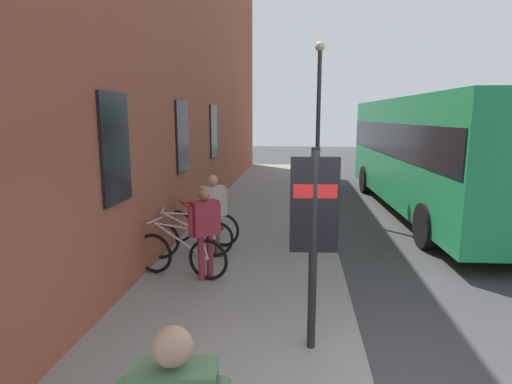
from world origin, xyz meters
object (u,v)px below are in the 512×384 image
bicycle_end_of_row (189,238)px  bicycle_beside_lamp (201,227)px  pedestrian_by_facade (205,224)px  city_bus (432,149)px  street_lamp (318,112)px  transit_info_sign (314,218)px  pedestrian_crossing_street (213,206)px  bicycle_mid_rack (181,255)px  pedestrian_near_bus (314,195)px

bicycle_end_of_row → bicycle_beside_lamp: (0.88, -0.03, 0.00)m
bicycle_end_of_row → pedestrian_by_facade: 1.30m
city_bus → street_lamp: street_lamp is taller
bicycle_beside_lamp → street_lamp: street_lamp is taller
street_lamp → bicycle_end_of_row: bearing=150.2°
transit_info_sign → pedestrian_crossing_street: 3.78m
bicycle_mid_rack → street_lamp: (5.56, -2.52, 2.47)m
city_bus → pedestrian_near_bus: size_ratio=5.94×
bicycle_beside_lamp → pedestrian_near_bus: (0.19, -2.41, 0.70)m
bicycle_mid_rack → street_lamp: bearing=-24.4°
pedestrian_near_bus → bicycle_end_of_row: bearing=113.7°
bicycle_mid_rack → transit_info_sign: transit_info_sign is taller
bicycle_mid_rack → pedestrian_by_facade: bearing=-96.4°
bicycle_mid_rack → street_lamp: 6.59m
bicycle_end_of_row → pedestrian_crossing_street: (0.25, -0.44, 0.60)m
bicycle_mid_rack → bicycle_end_of_row: same height
pedestrian_by_facade → pedestrian_crossing_street: 1.27m
street_lamp → transit_info_sign: bearing=177.4°
bicycle_mid_rack → bicycle_end_of_row: bearing=6.9°
bicycle_beside_lamp → street_lamp: size_ratio=0.37×
pedestrian_by_facade → street_lamp: size_ratio=0.33×
street_lamp → pedestrian_by_facade: bearing=159.7°
pedestrian_near_bus → pedestrian_by_facade: (-2.08, 1.87, -0.13)m
transit_info_sign → pedestrian_crossing_street: transit_info_sign is taller
bicycle_end_of_row → street_lamp: bearing=-29.8°
transit_info_sign → street_lamp: (7.58, -0.34, 1.26)m
city_bus → pedestrian_near_bus: city_bus is taller
bicycle_mid_rack → bicycle_beside_lamp: (1.84, 0.09, 0.00)m
city_bus → pedestrian_crossing_street: (-4.65, 5.50, -0.81)m
pedestrian_crossing_street → bicycle_mid_rack: bearing=165.2°
bicycle_beside_lamp → pedestrian_near_bus: 2.51m
bicycle_beside_lamp → pedestrian_crossing_street: size_ratio=1.08×
bicycle_end_of_row → pedestrian_near_bus: pedestrian_near_bus is taller
bicycle_mid_rack → pedestrian_by_facade: size_ratio=1.10×
bicycle_mid_rack → transit_info_sign: size_ratio=0.73×
pedestrian_by_facade → bicycle_mid_rack: bearing=83.6°
street_lamp → pedestrian_crossing_street: bearing=153.2°
transit_info_sign → bicycle_beside_lamp: bearing=30.4°
pedestrian_near_bus → street_lamp: 3.95m
bicycle_end_of_row → pedestrian_near_bus: (1.07, -2.43, 0.70)m
bicycle_end_of_row → pedestrian_crossing_street: size_ratio=1.08×
transit_info_sign → pedestrian_by_facade: transit_info_sign is taller
city_bus → pedestrian_by_facade: (-5.91, 5.37, -0.83)m
bicycle_mid_rack → city_bus: city_bus is taller
pedestrian_crossing_street → bicycle_beside_lamp: bearing=32.7°
bicycle_mid_rack → pedestrian_near_bus: size_ratio=0.98×
pedestrian_by_facade → street_lamp: 6.27m
transit_info_sign → street_lamp: 7.70m
bicycle_end_of_row → bicycle_beside_lamp: size_ratio=1.00×
transit_info_sign → pedestrian_crossing_street: size_ratio=1.49×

